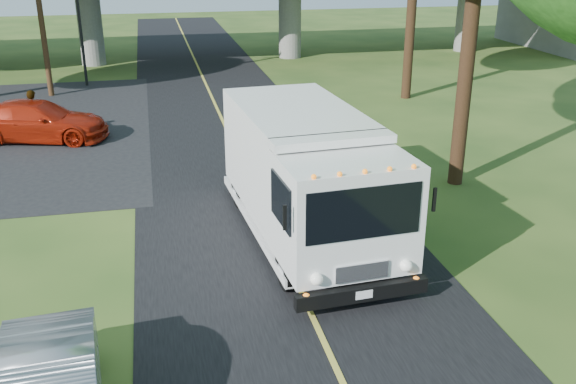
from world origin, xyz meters
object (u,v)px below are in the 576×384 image
object	(u,v)px
step_van	(307,173)
pedestrian	(34,114)
traffic_signal	(80,22)
red_sedan	(38,121)

from	to	relation	value
step_van	pedestrian	bearing A→B (deg)	122.48
traffic_signal	step_van	bearing A→B (deg)	-71.12
red_sedan	traffic_signal	bearing A→B (deg)	7.52
red_sedan	pedestrian	world-z (taller)	pedestrian
pedestrian	step_van	bearing A→B (deg)	147.17
pedestrian	red_sedan	bearing A→B (deg)	133.82
traffic_signal	pedestrian	world-z (taller)	traffic_signal
traffic_signal	red_sedan	xyz separation A→B (m)	(-1.01, -9.53, -2.46)
traffic_signal	red_sedan	world-z (taller)	traffic_signal
traffic_signal	red_sedan	distance (m)	9.89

